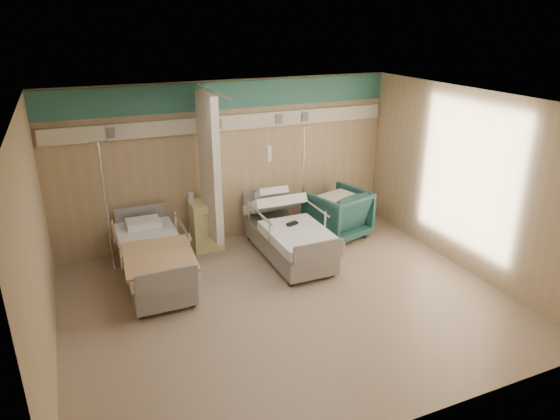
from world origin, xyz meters
The scene contains 13 objects.
ground centered at (0.00, 0.00, 0.00)m, with size 6.00×5.00×0.00m, color gray.
room_walls centered at (-0.03, 0.25, 1.86)m, with size 6.04×5.04×2.82m.
bed_right centered at (0.60, 1.30, 0.32)m, with size 1.00×2.16×0.63m, color silver, non-canonical shape.
bed_left centered at (-1.60, 1.30, 0.32)m, with size 1.00×2.16×0.63m, color silver, non-canonical shape.
bedside_cabinet centered at (-0.55, 2.20, 0.42)m, with size 0.50×0.48×0.85m, color beige.
visitor_armchair centered at (1.76, 1.73, 0.44)m, with size 0.94×0.97×0.88m, color #1D4A48.
waffle_blanket centered at (1.77, 1.70, 0.92)m, with size 0.69×0.61×0.08m, color white.
iv_stand_right centered at (1.26, 2.13, 0.41)m, with size 0.35×0.35×1.98m.
iv_stand_left centered at (-2.12, 2.14, 0.42)m, with size 0.37×0.37×2.05m.
call_remote centered at (0.61, 1.18, 0.65)m, with size 0.19×0.08×0.04m, color black.
tan_blanket centered at (-1.58, 0.84, 0.65)m, with size 0.94×1.19×0.04m, color tan.
toiletry_bag centered at (-0.43, 2.25, 0.91)m, with size 0.22×0.14×0.12m, color black.
white_cup centered at (-0.74, 2.34, 0.92)m, with size 0.10×0.10×0.14m, color white.
Camera 1 is at (-2.50, -5.55, 3.75)m, focal length 32.00 mm.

